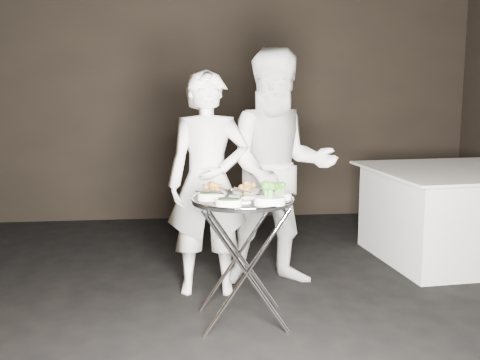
{
  "coord_description": "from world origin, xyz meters",
  "views": [
    {
      "loc": [
        -0.53,
        -3.52,
        1.62
      ],
      "look_at": [
        -0.07,
        0.47,
        0.95
      ],
      "focal_mm": 45.0,
      "sensor_mm": 36.0,
      "label": 1
    }
  ],
  "objects": [
    {
      "name": "spinach_bowl_a",
      "position": [
        -0.28,
        0.28,
        0.89
      ],
      "size": [
        0.19,
        0.14,
        0.07
      ],
      "rotation": [
        0.0,
        0.0,
        -0.13
      ],
      "color": "white",
      "rests_on": "serving_tray"
    },
    {
      "name": "wall_back",
      "position": [
        0.0,
        3.52,
        1.5
      ],
      "size": [
        6.0,
        0.05,
        3.0
      ],
      "primitive_type": "cube",
      "color": "black",
      "rests_on": "floor"
    },
    {
      "name": "floor",
      "position": [
        0.0,
        0.0,
        -0.03
      ],
      "size": [
        6.0,
        7.0,
        0.05
      ],
      "primitive_type": "cube",
      "color": "black",
      "rests_on": "ground"
    },
    {
      "name": "broccoli_bowl_b",
      "position": [
        0.07,
        0.1,
        0.89
      ],
      "size": [
        0.2,
        0.14,
        0.08
      ],
      "rotation": [
        0.0,
        0.0,
        -0.0
      ],
      "color": "white",
      "rests_on": "serving_tray"
    },
    {
      "name": "greens_bowl",
      "position": [
        0.15,
        0.46,
        0.89
      ],
      "size": [
        0.13,
        0.13,
        0.07
      ],
      "rotation": [
        0.0,
        0.0,
        0.05
      ],
      "color": "white",
      "rests_on": "serving_tray"
    },
    {
      "name": "potato_plate_a",
      "position": [
        -0.26,
        0.48,
        0.88
      ],
      "size": [
        0.19,
        0.19,
        0.07
      ],
      "rotation": [
        0.0,
        0.0,
        0.27
      ],
      "color": "beige",
      "rests_on": "serving_tray"
    },
    {
      "name": "dining_table",
      "position": [
        2.0,
        1.55,
        0.42
      ],
      "size": [
        1.46,
        1.46,
        0.83
      ],
      "rotation": [
        0.0,
        0.0,
        0.08
      ],
      "color": "silver",
      "rests_on": "floor"
    },
    {
      "name": "serving_tray",
      "position": [
        -0.07,
        0.32,
        0.84
      ],
      "size": [
        0.68,
        0.68,
        0.04
      ],
      "color": "black",
      "rests_on": "tray_stand"
    },
    {
      "name": "waiter_left",
      "position": [
        -0.26,
        0.95,
        0.85
      ],
      "size": [
        0.64,
        0.45,
        1.69
      ],
      "primitive_type": "imported",
      "rotation": [
        0.0,
        0.0,
        -0.07
      ],
      "color": "white",
      "rests_on": "floor"
    },
    {
      "name": "potato_plate_b",
      "position": [
        -0.03,
        0.52,
        0.88
      ],
      "size": [
        0.19,
        0.19,
        0.07
      ],
      "rotation": [
        0.0,
        0.0,
        -0.03
      ],
      "color": "beige",
      "rests_on": "serving_tray"
    },
    {
      "name": "serving_utensils",
      "position": [
        -0.06,
        0.39,
        0.91
      ],
      "size": [
        0.59,
        0.45,
        0.01
      ],
      "color": "silver",
      "rests_on": "serving_tray"
    },
    {
      "name": "spinach_bowl_b",
      "position": [
        -0.19,
        0.08,
        0.88
      ],
      "size": [
        0.18,
        0.14,
        0.07
      ],
      "rotation": [
        0.0,
        0.0,
        -0.2
      ],
      "color": "white",
      "rests_on": "serving_tray"
    },
    {
      "name": "tray_stand",
      "position": [
        -0.07,
        0.32,
        0.47
      ],
      "size": [
        0.57,
        0.48,
        0.84
      ],
      "rotation": [
        0.0,
        0.0,
        -0.14
      ],
      "color": "silver",
      "rests_on": "floor"
    },
    {
      "name": "broccoli_bowl_a",
      "position": [
        0.16,
        0.26,
        0.88
      ],
      "size": [
        0.17,
        0.13,
        0.07
      ],
      "rotation": [
        0.0,
        0.0,
        -0.11
      ],
      "color": "white",
      "rests_on": "serving_tray"
    },
    {
      "name": "waiter_right",
      "position": [
        0.31,
        1.07,
        0.93
      ],
      "size": [
        0.91,
        0.71,
        1.86
      ],
      "primitive_type": "imported",
      "rotation": [
        0.0,
        0.0,
        0.01
      ],
      "color": "white",
      "rests_on": "floor"
    },
    {
      "name": "asparagus_plate_b",
      "position": [
        -0.12,
        0.18,
        0.87
      ],
      "size": [
        0.18,
        0.13,
        0.03
      ],
      "rotation": [
        0.0,
        0.0,
        -0.3
      ],
      "color": "white",
      "rests_on": "serving_tray"
    },
    {
      "name": "asparagus_plate_a",
      "position": [
        -0.07,
        0.32,
        0.87
      ],
      "size": [
        0.2,
        0.13,
        0.04
      ],
      "rotation": [
        0.0,
        0.0,
        -0.16
      ],
      "color": "white",
      "rests_on": "serving_tray"
    }
  ]
}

